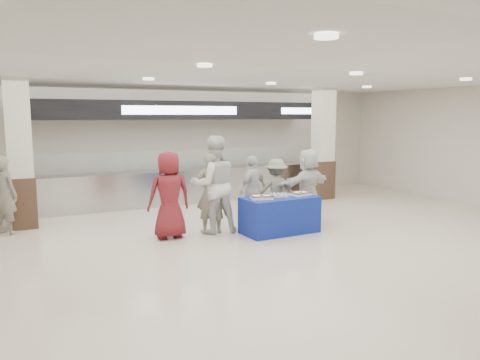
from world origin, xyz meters
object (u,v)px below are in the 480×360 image
display_table (280,215)px  sheet_cake_right (300,193)px  civilian_white (308,185)px  civilian_maroon (169,195)px  soldier_b (276,190)px  sheet_cake_left (262,197)px  soldier_a (211,193)px  chef_short (253,190)px  soldier_bg (4,195)px  chef_tall (214,185)px  cupcake_tray (279,195)px

display_table → sheet_cake_right: size_ratio=3.50×
sheet_cake_right → civilian_white: (0.66, 0.66, 0.04)m
civilian_maroon → soldier_b: civilian_maroon is taller
display_table → civilian_maroon: bearing=162.3°
sheet_cake_left → soldier_a: size_ratio=0.30×
sheet_cake_right → soldier_a: 1.88m
sheet_cake_left → soldier_b: 1.31m
chef_short → soldier_bg: soldier_bg is taller
sheet_cake_left → soldier_bg: size_ratio=0.31×
civilian_maroon → soldier_bg: civilian_maroon is taller
sheet_cake_right → soldier_bg: size_ratio=0.28×
display_table → chef_tall: chef_tall is taller
display_table → chef_short: size_ratio=1.01×
soldier_b → chef_short: bearing=15.7°
sheet_cake_right → chef_short: chef_short is taller
soldier_bg → cupcake_tray: bearing=-161.0°
soldier_a → civilian_white: (2.42, 0.00, -0.01)m
chef_tall → sheet_cake_right: bearing=165.4°
civilian_white → chef_tall: bearing=-12.5°
chef_tall → soldier_b: size_ratio=1.39×
sheet_cake_left → civilian_maroon: size_ratio=0.29×
soldier_a → soldier_b: soldier_a is taller
display_table → civilian_white: (1.16, 0.64, 0.46)m
cupcake_tray → soldier_b: size_ratio=0.33×
display_table → civilian_white: bearing=27.8°
civilian_maroon → chef_short: (2.05, 0.31, -0.10)m
cupcake_tray → civilian_white: civilian_white is taller
display_table → cupcake_tray: size_ratio=3.25×
cupcake_tray → sheet_cake_right: bearing=-5.7°
display_table → civilian_maroon: size_ratio=0.89×
soldier_bg → civilian_maroon: bearing=-167.6°
soldier_a → civilian_white: bearing=-158.6°
cupcake_tray → soldier_bg: 5.60m
soldier_b → soldier_bg: 5.73m
display_table → sheet_cake_left: 0.61m
soldier_a → soldier_bg: bearing=-4.7°
sheet_cake_right → civilian_maroon: 2.74m
civilian_white → chef_short: bearing=-26.6°
chef_short → cupcake_tray: bearing=71.4°
sheet_cake_right → soldier_a: soldier_a is taller
chef_tall → cupcake_tray: bearing=159.6°
sheet_cake_right → cupcake_tray: 0.50m
chef_short → soldier_a: bearing=-9.6°
civilian_maroon → chef_tall: (0.96, -0.00, 0.14)m
civilian_white → soldier_bg: size_ratio=1.03×
civilian_white → soldier_bg: (-6.19, 1.85, -0.03)m
display_table → chef_tall: (-1.20, 0.64, 0.63)m
sheet_cake_right → civilian_white: civilian_white is taller
display_table → soldier_a: soldier_a is taller
sheet_cake_left → soldier_b: bearing=45.5°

